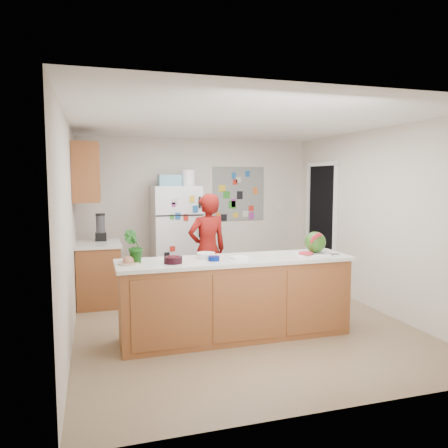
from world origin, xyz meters
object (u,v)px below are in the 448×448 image
object	(u,v)px
person	(207,250)
cherry_bowl	(173,260)
refrigerator	(176,238)
watermelon	(315,242)

from	to	relation	value
person	cherry_bowl	xyz separation A→B (m)	(-0.75, -1.42, 0.15)
refrigerator	watermelon	world-z (taller)	refrigerator
refrigerator	cherry_bowl	size ratio (longest dim) A/B	8.67
refrigerator	person	bearing A→B (deg)	-76.16
refrigerator	person	size ratio (longest dim) A/B	1.06
person	watermelon	distance (m)	1.67
person	cherry_bowl	size ratio (longest dim) A/B	8.21
refrigerator	cherry_bowl	bearing A→B (deg)	-101.15
refrigerator	watermelon	bearing A→B (deg)	-62.00
cherry_bowl	watermelon	bearing A→B (deg)	3.49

